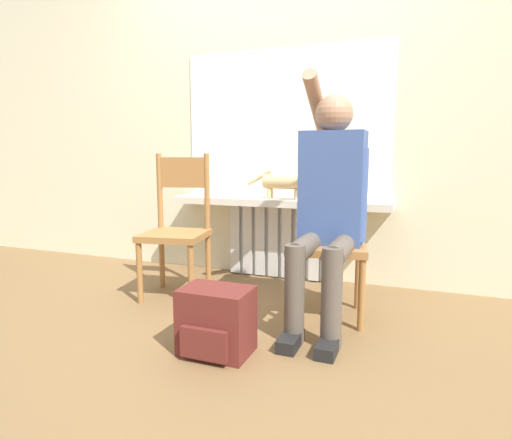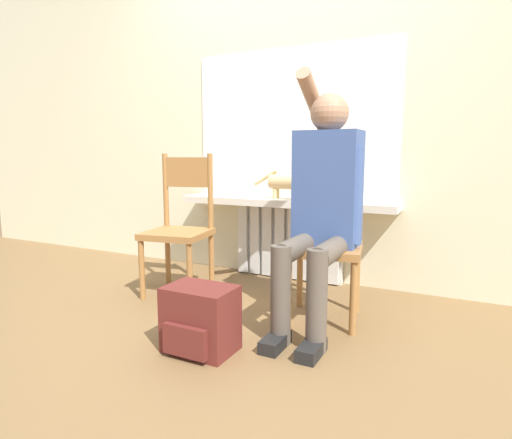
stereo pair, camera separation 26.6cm
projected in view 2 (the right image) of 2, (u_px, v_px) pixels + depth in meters
ground_plane at (200, 334)px, 2.18m from camera, size 12.00×12.00×0.00m
wall_with_window at (294, 93)px, 3.07m from camera, size 7.00×0.06×2.70m
radiator at (288, 242)px, 3.16m from camera, size 0.82×0.08×0.55m
windowsill at (284, 202)px, 3.04m from camera, size 1.59×0.26×0.05m
window_glass at (292, 125)px, 3.07m from camera, size 1.53×0.01×1.05m
chair_left at (180, 225)px, 2.81m from camera, size 0.44×0.44×0.92m
chair_right at (326, 238)px, 2.36m from camera, size 0.45×0.45×0.92m
person at (323, 200)px, 2.23m from camera, size 0.36×0.96×1.36m
cat at (293, 182)px, 2.99m from camera, size 0.49×0.10×0.21m
backpack at (200, 320)px, 1.98m from camera, size 0.32×0.25×0.31m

